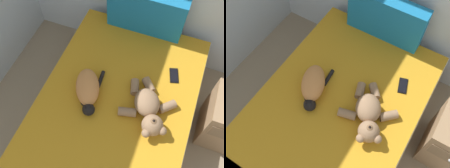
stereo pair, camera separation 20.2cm
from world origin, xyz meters
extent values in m
cube|color=#9E7A56|center=(1.33, 3.41, 0.14)|extent=(1.29, 2.08, 0.29)
cube|color=white|center=(1.33, 3.41, 0.39)|extent=(1.25, 2.02, 0.20)
cube|color=orange|center=(1.33, 3.47, 0.50)|extent=(1.24, 1.87, 0.02)
cube|color=#1972AD|center=(1.31, 4.35, 0.71)|extent=(0.71, 0.14, 0.42)
ellipsoid|color=#D18447|center=(1.08, 3.52, 0.58)|extent=(0.32, 0.39, 0.15)
sphere|color=black|center=(1.16, 3.35, 0.56)|extent=(0.10, 0.10, 0.10)
cone|color=black|center=(1.19, 3.36, 0.61)|extent=(0.04, 0.04, 0.04)
cone|color=black|center=(1.14, 3.34, 0.61)|extent=(0.04, 0.04, 0.04)
cylinder|color=black|center=(1.14, 3.66, 0.52)|extent=(0.05, 0.16, 0.03)
ellipsoid|color=black|center=(1.09, 3.42, 0.53)|extent=(0.09, 0.11, 0.04)
ellipsoid|color=#937051|center=(1.57, 3.55, 0.59)|extent=(0.29, 0.30, 0.16)
sphere|color=#937051|center=(1.67, 3.39, 0.59)|extent=(0.16, 0.16, 0.16)
sphere|color=brown|center=(1.67, 3.39, 0.64)|extent=(0.07, 0.07, 0.07)
sphere|color=black|center=(1.67, 3.39, 0.67)|extent=(0.02, 0.02, 0.02)
sphere|color=#937051|center=(1.75, 3.37, 0.60)|extent=(0.07, 0.07, 0.07)
sphere|color=#937051|center=(1.64, 3.31, 0.60)|extent=(0.07, 0.07, 0.07)
cylinder|color=#937051|center=(1.73, 3.60, 0.54)|extent=(0.15, 0.15, 0.07)
cylinder|color=#937051|center=(1.54, 3.74, 0.54)|extent=(0.14, 0.14, 0.07)
cylinder|color=#937051|center=(1.45, 3.44, 0.54)|extent=(0.15, 0.10, 0.07)
cylinder|color=#937051|center=(1.44, 3.68, 0.54)|extent=(0.10, 0.15, 0.07)
cube|color=black|center=(1.71, 3.92, 0.51)|extent=(0.11, 0.16, 0.01)
cube|color=black|center=(1.71, 3.92, 0.52)|extent=(0.09, 0.14, 0.00)
camera|label=1|loc=(1.64, 2.62, 2.39)|focal=41.33mm
camera|label=2|loc=(1.82, 2.71, 2.39)|focal=41.33mm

